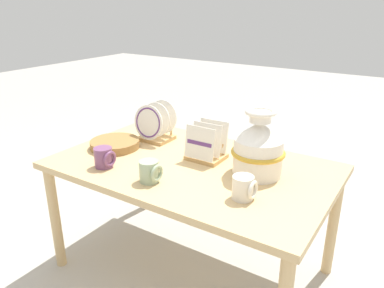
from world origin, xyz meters
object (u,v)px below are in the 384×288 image
(mug_sage_glaze, at_px, (150,171))
(mug_plum_glaze, at_px, (104,158))
(mug_cream_glaze, at_px, (244,188))
(dish_rack_square_plates, at_px, (206,148))
(ceramic_vase, at_px, (258,147))
(dish_rack_round_plates, at_px, (155,127))
(wicker_charger_stack, at_px, (115,144))

(mug_sage_glaze, relative_size, mug_plum_glaze, 1.00)
(mug_cream_glaze, distance_m, mug_sage_glaze, 0.45)
(dish_rack_square_plates, height_order, mug_sage_glaze, dish_rack_square_plates)
(dish_rack_square_plates, distance_m, mug_plum_glaze, 0.53)
(ceramic_vase, xyz_separation_m, mug_sage_glaze, (-0.39, -0.35, -0.09))
(ceramic_vase, xyz_separation_m, mug_cream_glaze, (0.05, -0.26, -0.09))
(mug_cream_glaze, bearing_deg, ceramic_vase, 101.56)
(dish_rack_round_plates, relative_size, dish_rack_square_plates, 1.17)
(dish_rack_round_plates, xyz_separation_m, mug_sage_glaze, (0.33, -0.45, -0.03))
(dish_rack_square_plates, relative_size, mug_plum_glaze, 1.90)
(ceramic_vase, relative_size, mug_sage_glaze, 3.16)
(mug_plum_glaze, bearing_deg, wicker_charger_stack, 122.82)
(mug_cream_glaze, height_order, mug_sage_glaze, same)
(dish_rack_square_plates, distance_m, wicker_charger_stack, 0.55)
(wicker_charger_stack, xyz_separation_m, mug_sage_glaze, (0.45, -0.23, 0.03))
(dish_rack_square_plates, distance_m, mug_cream_glaze, 0.46)
(mug_plum_glaze, bearing_deg, mug_sage_glaze, -0.77)
(dish_rack_round_plates, height_order, mug_sage_glaze, dish_rack_round_plates)
(ceramic_vase, relative_size, mug_cream_glaze, 3.16)
(mug_sage_glaze, bearing_deg, dish_rack_round_plates, 125.84)
(dish_rack_round_plates, bearing_deg, dish_rack_square_plates, -10.52)
(ceramic_vase, distance_m, dish_rack_square_plates, 0.32)
(mug_cream_glaze, xyz_separation_m, mug_plum_glaze, (-0.74, -0.09, 0.00))
(mug_cream_glaze, distance_m, mug_plum_glaze, 0.74)
(ceramic_vase, height_order, mug_plum_glaze, ceramic_vase)
(ceramic_vase, bearing_deg, wicker_charger_stack, -171.96)
(ceramic_vase, height_order, mug_sage_glaze, ceramic_vase)
(ceramic_vase, distance_m, mug_cream_glaze, 0.28)
(ceramic_vase, height_order, wicker_charger_stack, ceramic_vase)
(dish_rack_round_plates, height_order, dish_rack_square_plates, dish_rack_round_plates)
(mug_cream_glaze, xyz_separation_m, mug_sage_glaze, (-0.44, -0.09, 0.00))
(mug_cream_glaze, bearing_deg, dish_rack_square_plates, 141.20)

